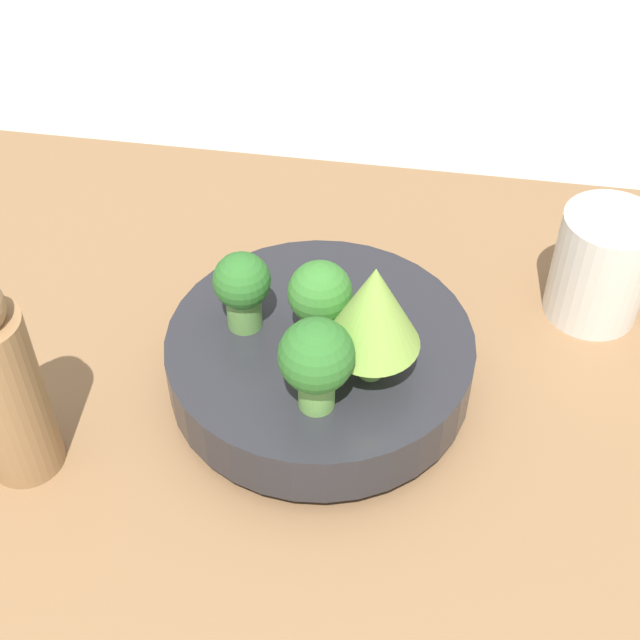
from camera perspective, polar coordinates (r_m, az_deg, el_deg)
name	(u,v)px	position (r m, az deg, el deg)	size (l,w,h in m)	color
ground_plane	(365,420)	(0.78, 2.92, -6.41)	(6.00, 6.00, 0.00)	beige
table	(366,402)	(0.76, 2.99, -5.29)	(1.02, 0.63, 0.05)	olive
bowl	(320,360)	(0.71, 0.00, -2.57)	(0.24, 0.24, 0.06)	#28282D
broccoli_floret_center	(320,298)	(0.66, 0.00, 1.43)	(0.05, 0.05, 0.07)	#609347
broccoli_floret_left	(242,287)	(0.68, -5.00, 2.14)	(0.04, 0.04, 0.07)	#609347
romanesco_piece_near	(374,308)	(0.62, 3.47, 0.75)	(0.07, 0.07, 0.10)	#7AB256
broccoli_floret_front	(316,360)	(0.61, -0.23, -2.57)	(0.05, 0.05, 0.08)	#6BA34C
cup	(601,266)	(0.81, 17.54, 3.31)	(0.08, 0.08, 0.10)	silver
pepper_mill	(2,385)	(0.66, -19.71, -3.95)	(0.06, 0.06, 0.18)	#997047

